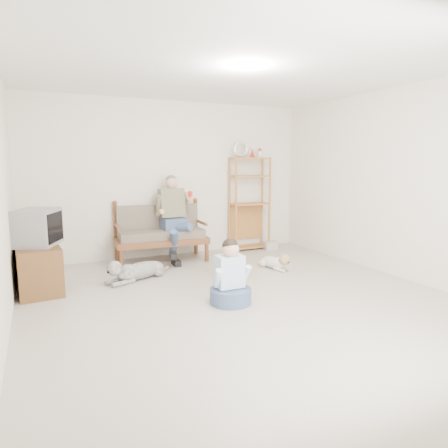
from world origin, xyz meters
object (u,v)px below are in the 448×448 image
etagere (249,203)px  tv_stand (38,269)px  loveseat (160,232)px  golden_retriever (228,263)px

etagere → tv_stand: etagere is taller
loveseat → etagere: size_ratio=0.76×
tv_stand → golden_retriever: (2.56, -0.31, -0.13)m
tv_stand → golden_retriever: tv_stand is taller
tv_stand → loveseat: bearing=22.5°
etagere → tv_stand: (-3.68, -1.10, -0.59)m
loveseat → golden_retriever: loveseat is taller
tv_stand → golden_retriever: 2.58m
golden_retriever → etagere: bearing=81.9°
tv_stand → etagere: bearing=12.2°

